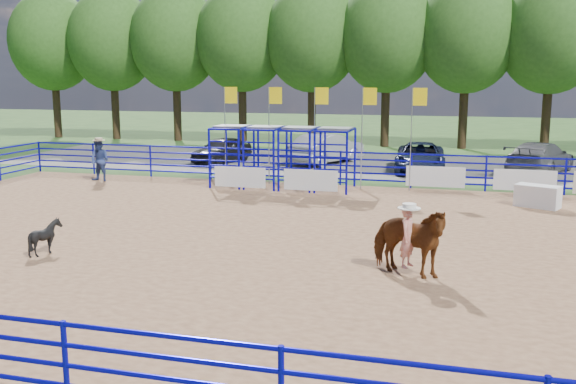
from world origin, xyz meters
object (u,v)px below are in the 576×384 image
(car_c, at_px, (420,157))
(car_d, at_px, (540,158))
(horse_and_rider, at_px, (408,237))
(spectator_cowboy, at_px, (100,160))
(car_a, at_px, (222,150))
(car_b, at_px, (327,148))
(calf, at_px, (46,237))
(announcer_table, at_px, (538,196))

(car_c, height_order, car_d, car_d)
(horse_and_rider, height_order, spectator_cowboy, horse_and_rider)
(car_a, relative_size, car_b, 0.83)
(horse_and_rider, distance_m, spectator_cowboy, 17.74)
(calf, distance_m, car_b, 19.82)
(car_b, distance_m, car_c, 5.31)
(announcer_table, xyz_separation_m, car_b, (-9.72, 9.55, 0.40))
(car_b, height_order, car_d, car_b)
(horse_and_rider, relative_size, car_a, 0.60)
(calf, bearing_deg, car_b, -40.45)
(announcer_table, bearing_deg, calf, -143.06)
(announcer_table, distance_m, car_a, 17.44)
(announcer_table, distance_m, car_c, 9.18)
(calf, distance_m, spectator_cowboy, 12.06)
(horse_and_rider, xyz_separation_m, car_d, (4.80, 18.05, -0.18))
(calf, distance_m, car_d, 23.48)
(announcer_table, height_order, car_a, car_a)
(car_b, xyz_separation_m, car_c, (5.05, -1.65, -0.11))
(car_b, bearing_deg, horse_and_rider, 131.12)
(announcer_table, height_order, spectator_cowboy, spectator_cowboy)
(announcer_table, distance_m, spectator_cowboy, 18.30)
(horse_and_rider, height_order, car_d, horse_and_rider)
(car_d, bearing_deg, horse_and_rider, 97.86)
(spectator_cowboy, bearing_deg, car_d, 21.91)
(calf, bearing_deg, announcer_table, -83.27)
(announcer_table, relative_size, calf, 1.62)
(announcer_table, xyz_separation_m, car_c, (-4.67, 7.90, 0.29))
(car_a, distance_m, car_b, 5.70)
(horse_and_rider, relative_size, car_d, 0.47)
(spectator_cowboy, bearing_deg, car_b, 44.99)
(announcer_table, distance_m, car_b, 13.63)
(calf, height_order, car_d, car_d)
(car_a, distance_m, car_d, 16.27)
(calf, xyz_separation_m, car_d, (14.20, 18.69, 0.29))
(horse_and_rider, xyz_separation_m, spectator_cowboy, (-14.43, 10.32, 0.03))
(horse_and_rider, bearing_deg, spectator_cowboy, 144.42)
(calf, xyz_separation_m, car_a, (-2.06, 18.33, 0.22))
(calf, distance_m, car_a, 18.44)
(car_b, height_order, car_c, car_b)
(horse_and_rider, xyz_separation_m, car_c, (-0.83, 17.22, -0.23))
(spectator_cowboy, relative_size, car_d, 0.37)
(car_c, bearing_deg, car_b, 158.97)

